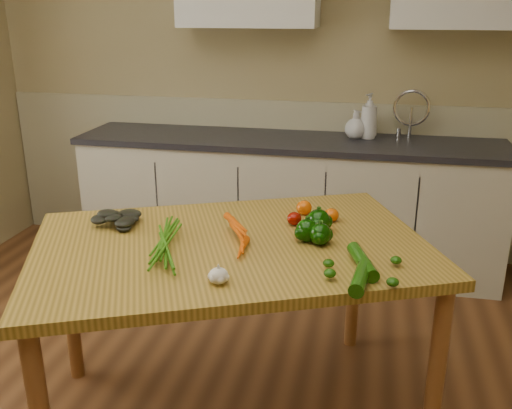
{
  "coord_description": "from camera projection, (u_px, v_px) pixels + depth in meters",
  "views": [
    {
      "loc": [
        0.76,
        -1.5,
        1.74
      ],
      "look_at": [
        0.27,
        0.79,
        0.91
      ],
      "focal_mm": 40.0,
      "sensor_mm": 36.0,
      "label": 1
    }
  ],
  "objects": [
    {
      "name": "table",
      "position": [
        231.0,
        263.0,
        2.32
      ],
      "size": [
        1.83,
        1.54,
        0.83
      ],
      "rotation": [
        0.0,
        0.0,
        0.41
      ],
      "color": "#AB8431",
      "rests_on": "ground"
    },
    {
      "name": "soap_bottle_b",
      "position": [
        357.0,
        124.0,
        3.8
      ],
      "size": [
        0.11,
        0.11,
        0.18
      ],
      "primitive_type": "imported",
      "rotation": [
        0.0,
        0.0,
        0.95
      ],
      "color": "silver",
      "rests_on": "counter_run"
    },
    {
      "name": "counter_run",
      "position": [
        289.0,
        201.0,
        3.94
      ],
      "size": [
        2.84,
        0.64,
        1.14
      ],
      "color": "beige",
      "rests_on": "ground"
    },
    {
      "name": "leafy_greens",
      "position": [
        114.0,
        214.0,
        2.44
      ],
      "size": [
        0.22,
        0.2,
        0.11
      ],
      "primitive_type": null,
      "color": "black",
      "rests_on": "table"
    },
    {
      "name": "garlic_bulb",
      "position": [
        219.0,
        276.0,
        1.94
      ],
      "size": [
        0.07,
        0.07,
        0.06
      ],
      "primitive_type": "ellipsoid",
      "color": "silver",
      "rests_on": "table"
    },
    {
      "name": "zucchini_a",
      "position": [
        363.0,
        262.0,
        2.06
      ],
      "size": [
        0.13,
        0.25,
        0.05
      ],
      "primitive_type": "cylinder",
      "rotation": [
        1.57,
        0.0,
        0.31
      ],
      "color": "#144106",
      "rests_on": "table"
    },
    {
      "name": "soap_bottle_c",
      "position": [
        356.0,
        124.0,
        3.77
      ],
      "size": [
        0.19,
        0.19,
        0.18
      ],
      "primitive_type": "imported",
      "rotation": [
        0.0,
        0.0,
        3.65
      ],
      "color": "silver",
      "rests_on": "counter_run"
    },
    {
      "name": "tomato_b",
      "position": [
        304.0,
        208.0,
        2.59
      ],
      "size": [
        0.07,
        0.07,
        0.07
      ],
      "primitive_type": "ellipsoid",
      "color": "#DB5405",
      "rests_on": "table"
    },
    {
      "name": "pepper_b",
      "position": [
        319.0,
        221.0,
        2.38
      ],
      "size": [
        0.1,
        0.1,
        0.1
      ],
      "primitive_type": "sphere",
      "color": "#0A3102",
      "rests_on": "table"
    },
    {
      "name": "room",
      "position": [
        136.0,
        164.0,
        1.86
      ],
      "size": [
        4.04,
        5.04,
        2.64
      ],
      "color": "brown",
      "rests_on": "ground"
    },
    {
      "name": "pepper_c",
      "position": [
        320.0,
        234.0,
        2.26
      ],
      "size": [
        0.09,
        0.09,
        0.09
      ],
      "primitive_type": "sphere",
      "color": "#0A3102",
      "rests_on": "table"
    },
    {
      "name": "pepper_a",
      "position": [
        307.0,
        230.0,
        2.29
      ],
      "size": [
        0.09,
        0.09,
        0.09
      ],
      "primitive_type": "sphere",
      "color": "#0A3102",
      "rests_on": "table"
    },
    {
      "name": "soap_bottle_a",
      "position": [
        369.0,
        116.0,
        3.75
      ],
      "size": [
        0.15,
        0.15,
        0.3
      ],
      "primitive_type": "imported",
      "rotation": [
        0.0,
        0.0,
        5.84
      ],
      "color": "silver",
      "rests_on": "counter_run"
    },
    {
      "name": "tomato_c",
      "position": [
        331.0,
        215.0,
        2.5
      ],
      "size": [
        0.07,
        0.07,
        0.06
      ],
      "primitive_type": "ellipsoid",
      "color": "#DB5405",
      "rests_on": "table"
    },
    {
      "name": "tomato_a",
      "position": [
        294.0,
        219.0,
        2.46
      ],
      "size": [
        0.06,
        0.06,
        0.06
      ],
      "primitive_type": "ellipsoid",
      "color": "#820C02",
      "rests_on": "table"
    },
    {
      "name": "zucchini_b",
      "position": [
        361.0,
        278.0,
        1.93
      ],
      "size": [
        0.08,
        0.22,
        0.05
      ],
      "primitive_type": "cylinder",
      "rotation": [
        1.57,
        0.0,
        -0.11
      ],
      "color": "#144106",
      "rests_on": "table"
    },
    {
      "name": "carrot_bunch",
      "position": [
        216.0,
        235.0,
        2.26
      ],
      "size": [
        0.35,
        0.32,
        0.08
      ],
      "primitive_type": null,
      "rotation": [
        0.0,
        0.0,
        0.41
      ],
      "color": "#E05205",
      "rests_on": "table"
    }
  ]
}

